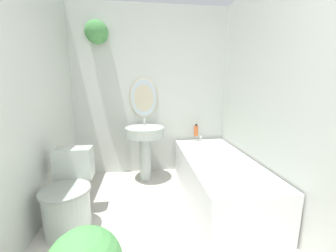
% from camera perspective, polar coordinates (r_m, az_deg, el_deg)
% --- Properties ---
extents(wall_back, '(2.32, 0.30, 2.40)m').
position_cam_1_polar(wall_back, '(3.06, -5.71, 10.20)').
color(wall_back, silver).
rests_on(wall_back, ground_plane).
extents(wall_left, '(0.06, 2.97, 2.40)m').
position_cam_1_polar(wall_left, '(1.90, -39.04, 5.40)').
color(wall_left, silver).
rests_on(wall_left, ground_plane).
extents(wall_right, '(0.06, 2.97, 2.40)m').
position_cam_1_polar(wall_right, '(2.05, 31.23, 6.52)').
color(wall_right, silver).
rests_on(wall_right, ground_plane).
extents(toilet, '(0.43, 0.59, 0.70)m').
position_cam_1_polar(toilet, '(2.21, -25.78, -17.62)').
color(toilet, '#B2BCB2').
rests_on(toilet, ground_plane).
extents(pedestal_sink, '(0.52, 0.52, 0.85)m').
position_cam_1_polar(pedestal_sink, '(2.83, -6.42, -3.86)').
color(pedestal_sink, '#B2BCB2').
rests_on(pedestal_sink, ground_plane).
extents(bathtub, '(0.73, 1.69, 0.57)m').
position_cam_1_polar(bathtub, '(2.53, 13.62, -13.65)').
color(bathtub, silver).
rests_on(bathtub, ground_plane).
extents(shampoo_bottle, '(0.06, 0.06, 0.18)m').
position_cam_1_polar(shampoo_bottle, '(3.08, 7.78, -1.25)').
color(shampoo_bottle, '#DB6633').
rests_on(shampoo_bottle, bathtub).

